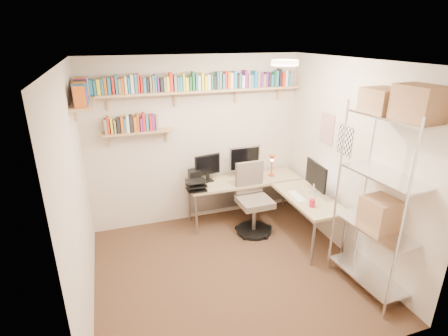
{
  "coord_description": "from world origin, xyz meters",
  "views": [
    {
      "loc": [
        -1.23,
        -3.39,
        2.75
      ],
      "look_at": [
        0.11,
        0.55,
        1.16
      ],
      "focal_mm": 28.0,
      "sensor_mm": 36.0,
      "label": 1
    }
  ],
  "objects": [
    {
      "name": "office_chair",
      "position": [
        0.64,
        0.81,
        0.44
      ],
      "size": [
        0.54,
        0.56,
        1.04
      ],
      "rotation": [
        0.0,
        0.0,
        0.03
      ],
      "color": "black",
      "rests_on": "ground"
    },
    {
      "name": "corner_desk",
      "position": [
        0.69,
        0.96,
        0.67
      ],
      "size": [
        1.8,
        1.72,
        1.17
      ],
      "color": "tan",
      "rests_on": "ground"
    },
    {
      "name": "wall_shelves",
      "position": [
        -0.43,
        1.29,
        2.02
      ],
      "size": [
        3.12,
        1.09,
        0.8
      ],
      "color": "tan",
      "rests_on": "ground"
    },
    {
      "name": "room_shell",
      "position": [
        0.0,
        0.0,
        1.55
      ],
      "size": [
        3.24,
        3.04,
        2.52
      ],
      "color": "beige",
      "rests_on": "ground"
    },
    {
      "name": "wire_rack",
      "position": [
        1.42,
        -0.8,
        1.55
      ],
      "size": [
        0.51,
        0.95,
        2.34
      ],
      "rotation": [
        0.0,
        0.0,
        0.07
      ],
      "color": "silver",
      "rests_on": "ground"
    },
    {
      "name": "ground",
      "position": [
        0.0,
        0.0,
        0.0
      ],
      "size": [
        3.2,
        3.2,
        0.0
      ],
      "primitive_type": "plane",
      "color": "#40261B",
      "rests_on": "ground"
    }
  ]
}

